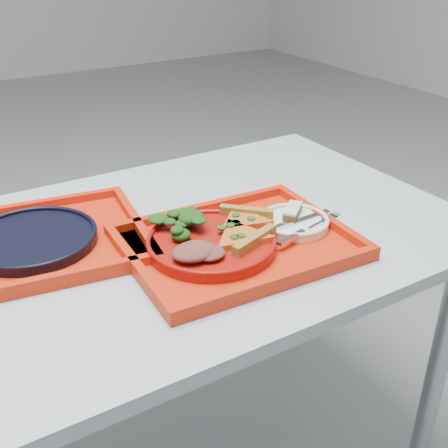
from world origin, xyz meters
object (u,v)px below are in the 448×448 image
(tray_main, at_px, (237,246))
(navy_plate, at_px, (33,240))
(dinner_plate, at_px, (211,245))
(tray_far, at_px, (34,246))
(dessert_bar, at_px, (293,211))

(tray_main, distance_m, navy_plate, 0.42)
(tray_main, xyz_separation_m, navy_plate, (-0.36, 0.22, 0.01))
(dinner_plate, distance_m, navy_plate, 0.37)
(tray_main, relative_size, tray_far, 1.00)
(tray_main, xyz_separation_m, tray_far, (-0.36, 0.22, 0.00))
(tray_main, bearing_deg, dessert_bar, 10.68)
(dessert_bar, bearing_deg, navy_plate, 118.99)
(tray_far, height_order, dessert_bar, dessert_bar)
(tray_far, bearing_deg, dessert_bar, -12.85)
(tray_main, xyz_separation_m, dinner_plate, (-0.05, 0.01, 0.02))
(tray_main, distance_m, dinner_plate, 0.06)
(dinner_plate, xyz_separation_m, dessert_bar, (0.21, 0.01, 0.02))
(tray_far, bearing_deg, tray_main, -23.37)
(tray_main, height_order, dessert_bar, dessert_bar)
(tray_far, xyz_separation_m, navy_plate, (0.00, 0.00, 0.01))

